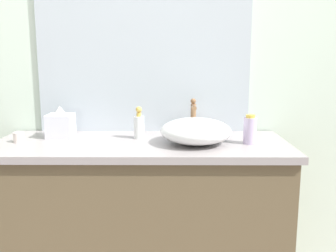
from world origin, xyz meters
TOP-DOWN VIEW (x-y plane):
  - bathroom_wall_rear at (0.00, 0.73)m, footprint 6.00×0.06m
  - vanity_counter at (-0.05, 0.42)m, footprint 1.37×0.54m
  - wall_mirror_panel at (-0.05, 0.69)m, footprint 1.10×0.01m
  - sink_basin at (0.21, 0.40)m, footprint 0.32×0.33m
  - faucet at (0.21, 0.59)m, footprint 0.03×0.11m
  - soap_dispenser at (-0.06, 0.50)m, footprint 0.05×0.05m
  - lotion_bottle at (0.46, 0.39)m, footprint 0.06×0.06m
  - tissue_box at (-0.45, 0.53)m, footprint 0.12×0.12m
  - candle_jar at (-0.61, 0.42)m, footprint 0.05×0.05m

SIDE VIEW (x-z plane):
  - vanity_counter at x=-0.05m, z-range 0.00..0.90m
  - candle_jar at x=-0.61m, z-range 0.90..0.94m
  - sink_basin at x=0.21m, z-range 0.90..1.01m
  - lotion_bottle at x=0.46m, z-range 0.89..1.03m
  - soap_dispenser at x=-0.06m, z-range 0.88..1.04m
  - tissue_box at x=-0.45m, z-range 0.89..1.04m
  - faucet at x=0.21m, z-range 0.91..1.10m
  - bathroom_wall_rear at x=0.00m, z-range 0.00..2.60m
  - wall_mirror_panel at x=-0.05m, z-range 0.90..1.92m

